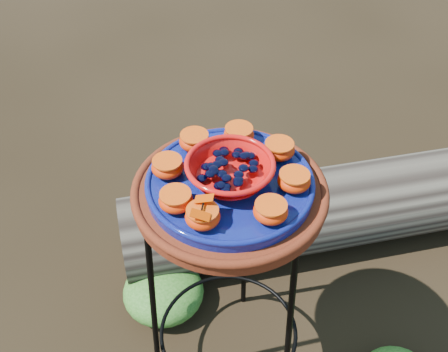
% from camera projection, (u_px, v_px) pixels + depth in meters
% --- Properties ---
extents(plant_stand, '(0.44, 0.44, 0.70)m').
position_uv_depth(plant_stand, '(229.00, 291.00, 1.52)').
color(plant_stand, black).
rests_on(plant_stand, ground).
extents(terracotta_saucer, '(0.44, 0.44, 0.04)m').
position_uv_depth(terracotta_saucer, '(230.00, 194.00, 1.27)').
color(terracotta_saucer, '#401A0A').
rests_on(terracotta_saucer, plant_stand).
extents(cobalt_plate, '(0.37, 0.37, 0.02)m').
position_uv_depth(cobalt_plate, '(230.00, 185.00, 1.25)').
color(cobalt_plate, '#070244').
rests_on(cobalt_plate, terracotta_saucer).
extents(red_bowl, '(0.19, 0.19, 0.05)m').
position_uv_depth(red_bowl, '(230.00, 172.00, 1.23)').
color(red_bowl, red).
rests_on(red_bowl, cobalt_plate).
extents(glass_gems, '(0.15, 0.15, 0.02)m').
position_uv_depth(glass_gems, '(230.00, 158.00, 1.20)').
color(glass_gems, black).
rests_on(glass_gems, red_bowl).
extents(orange_half_0, '(0.07, 0.07, 0.04)m').
position_uv_depth(orange_half_0, '(203.00, 217.00, 1.14)').
color(orange_half_0, '#CC4000').
rests_on(orange_half_0, cobalt_plate).
extents(orange_half_1, '(0.07, 0.07, 0.04)m').
position_uv_depth(orange_half_1, '(271.00, 211.00, 1.15)').
color(orange_half_1, '#CC4000').
rests_on(orange_half_1, cobalt_plate).
extents(orange_half_2, '(0.07, 0.07, 0.04)m').
position_uv_depth(orange_half_2, '(294.00, 181.00, 1.21)').
color(orange_half_2, '#CC4000').
rests_on(orange_half_2, cobalt_plate).
extents(orange_half_3, '(0.07, 0.07, 0.04)m').
position_uv_depth(orange_half_3, '(279.00, 150.00, 1.29)').
color(orange_half_3, '#CC4000').
rests_on(orange_half_3, cobalt_plate).
extents(orange_half_4, '(0.07, 0.07, 0.04)m').
position_uv_depth(orange_half_4, '(239.00, 135.00, 1.33)').
color(orange_half_4, '#CC4000').
rests_on(orange_half_4, cobalt_plate).
extents(orange_half_5, '(0.07, 0.07, 0.04)m').
position_uv_depth(orange_half_5, '(195.00, 141.00, 1.31)').
color(orange_half_5, '#CC4000').
rests_on(orange_half_5, cobalt_plate).
extents(orange_half_6, '(0.07, 0.07, 0.04)m').
position_uv_depth(orange_half_6, '(168.00, 167.00, 1.25)').
color(orange_half_6, '#CC4000').
rests_on(orange_half_6, cobalt_plate).
extents(orange_half_7, '(0.07, 0.07, 0.04)m').
position_uv_depth(orange_half_7, '(176.00, 200.00, 1.17)').
color(orange_half_7, '#CC4000').
rests_on(orange_half_7, cobalt_plate).
extents(butterfly, '(0.09, 0.06, 0.01)m').
position_uv_depth(butterfly, '(202.00, 207.00, 1.12)').
color(butterfly, '#CD3A00').
rests_on(butterfly, orange_half_0).
extents(driftwood_log, '(1.63, 1.09, 0.30)m').
position_uv_depth(driftwood_log, '(345.00, 205.00, 2.04)').
color(driftwood_log, black).
rests_on(driftwood_log, ground).
extents(foliage_left, '(0.27, 0.27, 0.13)m').
position_uv_depth(foliage_left, '(163.00, 291.00, 1.86)').
color(foliage_left, '#1D5712').
rests_on(foliage_left, ground).
extents(foliage_back, '(0.34, 0.34, 0.17)m').
position_uv_depth(foliage_back, '(205.00, 211.00, 2.11)').
color(foliage_back, '#1D5712').
rests_on(foliage_back, ground).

